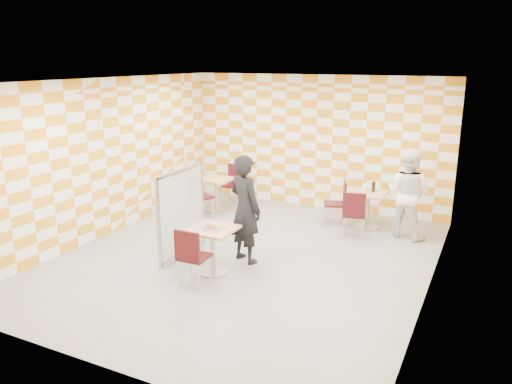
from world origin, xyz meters
TOP-DOWN VIEW (x-y plane):
  - room_shell at (0.00, 0.54)m, footprint 7.00×7.00m
  - main_table at (-0.20, -0.75)m, footprint 0.70×0.70m
  - second_table at (1.48, 2.50)m, footprint 0.70×0.70m
  - empty_table at (-1.86, 2.17)m, footprint 0.70×0.70m
  - chair_main_front at (-0.21, -1.35)m, footprint 0.44×0.45m
  - chair_second_front at (1.39, 1.79)m, footprint 0.51×0.52m
  - chair_second_side at (0.91, 2.42)m, footprint 0.55×0.54m
  - chair_empty_near at (-1.94, 1.54)m, footprint 0.56×0.56m
  - chair_empty_far at (-1.80, 2.92)m, footprint 0.45×0.46m
  - partition at (-1.04, -0.38)m, footprint 0.08×1.38m
  - man_dark at (0.04, -0.09)m, footprint 0.79×0.66m
  - man_white at (2.27, 2.33)m, footprint 0.99×0.86m
  - pizza_on_foil at (-0.20, -0.76)m, footprint 0.40×0.40m
  - sport_bottle at (1.36, 2.66)m, footprint 0.06×0.06m
  - soda_bottle at (1.55, 2.60)m, footprint 0.07×0.07m

SIDE VIEW (x-z plane):
  - main_table at x=-0.20m, z-range 0.13..0.88m
  - second_table at x=1.48m, z-range 0.13..0.88m
  - empty_table at x=-1.86m, z-range 0.13..0.88m
  - chair_main_front at x=-0.21m, z-range 0.08..1.01m
  - chair_second_front at x=1.39m, z-range 0.08..1.01m
  - chair_second_side at x=0.91m, z-range 0.08..1.01m
  - chair_empty_near at x=-1.94m, z-range 0.08..1.01m
  - chair_empty_far at x=-1.80m, z-range 0.08..1.01m
  - pizza_on_foil at x=-0.20m, z-range 0.74..0.79m
  - partition at x=-1.04m, z-range 0.02..1.57m
  - sport_bottle at x=1.36m, z-range 0.74..0.94m
  - soda_bottle at x=1.55m, z-range 0.74..0.97m
  - man_white at x=2.27m, z-range 0.00..1.73m
  - man_dark at x=0.04m, z-range 0.00..1.83m
  - room_shell at x=0.00m, z-range -2.00..5.00m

